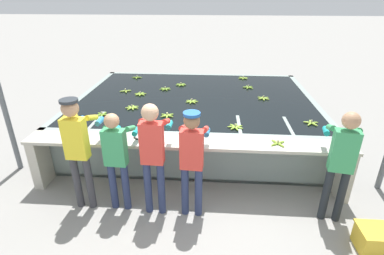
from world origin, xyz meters
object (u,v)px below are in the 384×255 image
banana_bunch_floating_7 (263,98)px  banana_bunch_floating_10 (192,101)px  worker_2 (153,150)px  worker_3 (192,155)px  banana_bunch_floating_6 (140,94)px  banana_bunch_floating_9 (248,87)px  banana_bunch_floating_13 (243,78)px  banana_bunch_floating_2 (165,89)px  worker_0 (77,144)px  banana_bunch_floating_8 (181,85)px  banana_bunch_floating_1 (132,108)px  banana_bunch_floating_4 (102,115)px  banana_bunch_floating_12 (235,127)px  banana_bunch_floating_11 (137,77)px  banana_bunch_ledge_0 (278,143)px  knife_0 (138,140)px  banana_bunch_floating_3 (311,123)px  banana_bunch_floating_0 (167,115)px  banana_bunch_floating_5 (126,91)px  worker_4 (342,158)px  worker_1 (117,154)px  crate (379,240)px

banana_bunch_floating_7 → banana_bunch_floating_10: (-1.55, -0.32, -0.00)m
worker_2 → worker_3: 0.55m
banana_bunch_floating_6 → banana_bunch_floating_9: bearing=15.8°
worker_3 → banana_bunch_floating_13: (1.07, 4.37, -0.07)m
banana_bunch_floating_2 → worker_0: bearing=-103.5°
banana_bunch_floating_2 → banana_bunch_floating_8: size_ratio=1.00×
banana_bunch_floating_1 → banana_bunch_floating_9: same height
banana_bunch_floating_4 → banana_bunch_floating_12: (2.50, -0.38, -0.00)m
banana_bunch_floating_11 → banana_bunch_floating_13: size_ratio=1.00×
banana_bunch_floating_8 → banana_bunch_ledge_0: size_ratio=1.11×
banana_bunch_floating_10 → knife_0: size_ratio=1.01×
banana_bunch_floating_10 → banana_bunch_floating_13: size_ratio=1.00×
knife_0 → worker_3: bearing=-31.2°
banana_bunch_floating_3 → banana_bunch_floating_10: bearing=156.0°
worker_2 → banana_bunch_floating_2: 3.25m
worker_2 → banana_bunch_floating_10: (0.37, 2.39, -0.13)m
worker_0 → banana_bunch_floating_0: 1.87m
worker_3 → banana_bunch_floating_5: (-1.79, 3.01, -0.07)m
banana_bunch_floating_9 → worker_4: bearing=-75.4°
worker_1 → banana_bunch_floating_10: size_ratio=5.59×
banana_bunch_floating_13 → banana_bunch_floating_7: bearing=-79.5°
banana_bunch_floating_1 → banana_bunch_floating_4: same height
banana_bunch_floating_8 → banana_bunch_floating_3: bearing=-40.6°
worker_1 → banana_bunch_floating_2: 3.18m
worker_0 → banana_bunch_floating_3: 3.93m
worker_1 → banana_bunch_floating_13: 4.81m
banana_bunch_floating_12 → crate: banana_bunch_floating_12 is taller
banana_bunch_floating_8 → banana_bunch_floating_0: bearing=-91.3°
worker_1 → banana_bunch_floating_10: 2.50m
banana_bunch_floating_3 → crate: (0.42, -1.96, -0.77)m
banana_bunch_floating_6 → banana_bunch_ledge_0: bearing=-39.9°
banana_bunch_floating_4 → banana_bunch_floating_12: 2.53m
banana_bunch_floating_3 → banana_bunch_floating_13: size_ratio=0.98×
banana_bunch_floating_6 → knife_0: size_ratio=1.01×
banana_bunch_floating_6 → banana_bunch_floating_8: (0.85, 0.81, 0.00)m
banana_bunch_floating_3 → banana_bunch_floating_10: (-2.21, 0.98, -0.00)m
banana_bunch_floating_1 → banana_bunch_floating_9: bearing=32.5°
worker_4 → banana_bunch_floating_2: 4.33m
banana_bunch_floating_0 → banana_bunch_ledge_0: banana_bunch_ledge_0 is taller
worker_4 → banana_bunch_floating_10: bearing=133.1°
worker_3 → banana_bunch_floating_13: worker_3 is taller
banana_bunch_floating_3 → worker_2: bearing=-151.5°
banana_bunch_floating_7 → banana_bunch_floating_12: same height
banana_bunch_floating_3 → banana_bunch_floating_10: 2.42m
knife_0 → banana_bunch_floating_12: bearing=20.9°
worker_4 → banana_bunch_floating_12: bearing=140.8°
banana_bunch_floating_1 → worker_4: bearing=-29.4°
worker_0 → worker_1: bearing=1.8°
banana_bunch_floating_5 → crate: 5.60m
worker_2 → banana_bunch_floating_12: size_ratio=6.21×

